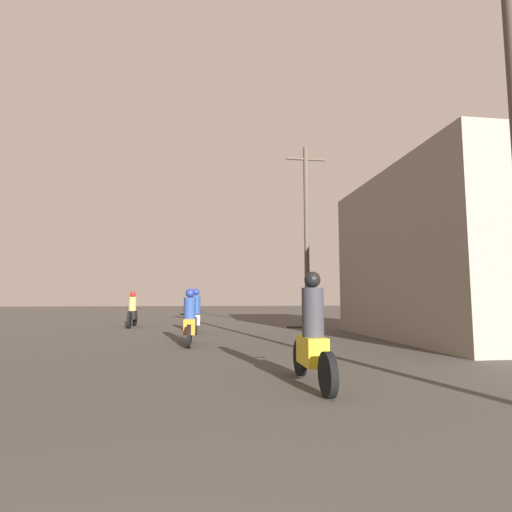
{
  "coord_description": "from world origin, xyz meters",
  "views": [
    {
      "loc": [
        0.66,
        0.24,
        1.27
      ],
      "look_at": [
        3.1,
        18.08,
        3.14
      ],
      "focal_mm": 28.0,
      "sensor_mm": 36.0,
      "label": 1
    }
  ],
  "objects_px": {
    "motorcycle_white": "(196,315)",
    "utility_pole_far": "(307,233)",
    "motorcycle_orange": "(190,322)",
    "motorcycle_yellow": "(312,339)",
    "building_right_near": "(450,255)",
    "motorcycle_black": "(132,313)"
  },
  "relations": [
    {
      "from": "building_right_near",
      "to": "utility_pole_far",
      "type": "relative_size",
      "value": 1.06
    },
    {
      "from": "motorcycle_orange",
      "to": "motorcycle_black",
      "type": "bearing_deg",
      "value": 110.86
    },
    {
      "from": "motorcycle_white",
      "to": "utility_pole_far",
      "type": "bearing_deg",
      "value": 11.17
    },
    {
      "from": "motorcycle_yellow",
      "to": "motorcycle_black",
      "type": "bearing_deg",
      "value": 111.95
    },
    {
      "from": "motorcycle_yellow",
      "to": "motorcycle_orange",
      "type": "height_order",
      "value": "motorcycle_yellow"
    },
    {
      "from": "motorcycle_orange",
      "to": "motorcycle_white",
      "type": "bearing_deg",
      "value": 88.32
    },
    {
      "from": "motorcycle_black",
      "to": "motorcycle_orange",
      "type": "bearing_deg",
      "value": -76.26
    },
    {
      "from": "motorcycle_white",
      "to": "building_right_near",
      "type": "distance_m",
      "value": 8.73
    },
    {
      "from": "motorcycle_yellow",
      "to": "motorcycle_white",
      "type": "distance_m",
      "value": 9.11
    },
    {
      "from": "motorcycle_orange",
      "to": "motorcycle_white",
      "type": "relative_size",
      "value": 0.93
    },
    {
      "from": "motorcycle_orange",
      "to": "motorcycle_white",
      "type": "distance_m",
      "value": 3.74
    },
    {
      "from": "motorcycle_orange",
      "to": "utility_pole_far",
      "type": "bearing_deg",
      "value": 45.31
    },
    {
      "from": "motorcycle_yellow",
      "to": "utility_pole_far",
      "type": "xyz_separation_m",
      "value": [
        2.56,
        9.72,
        3.21
      ]
    },
    {
      "from": "motorcycle_yellow",
      "to": "motorcycle_white",
      "type": "xyz_separation_m",
      "value": [
        -1.81,
        8.93,
        -0.03
      ]
    },
    {
      "from": "utility_pole_far",
      "to": "motorcycle_white",
      "type": "bearing_deg",
      "value": -169.8
    },
    {
      "from": "motorcycle_orange",
      "to": "utility_pole_far",
      "type": "relative_size",
      "value": 0.25
    },
    {
      "from": "motorcycle_white",
      "to": "motorcycle_black",
      "type": "relative_size",
      "value": 0.93
    },
    {
      "from": "building_right_near",
      "to": "utility_pole_far",
      "type": "height_order",
      "value": "utility_pole_far"
    },
    {
      "from": "motorcycle_white",
      "to": "utility_pole_far",
      "type": "xyz_separation_m",
      "value": [
        4.37,
        0.79,
        3.24
      ]
    },
    {
      "from": "motorcycle_black",
      "to": "building_right_near",
      "type": "distance_m",
      "value": 12.54
    },
    {
      "from": "motorcycle_orange",
      "to": "building_right_near",
      "type": "height_order",
      "value": "building_right_near"
    },
    {
      "from": "utility_pole_far",
      "to": "motorcycle_yellow",
      "type": "bearing_deg",
      "value": -104.75
    }
  ]
}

